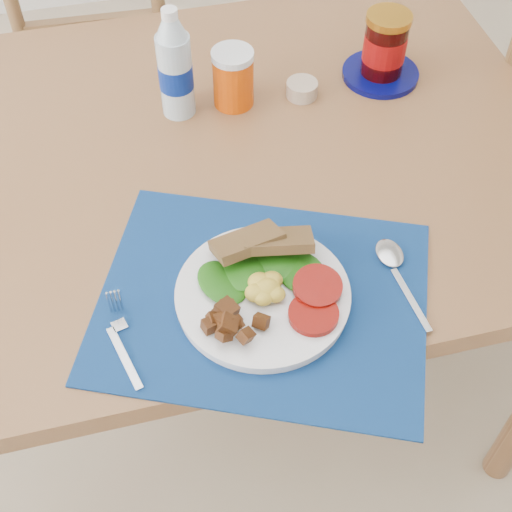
{
  "coord_description": "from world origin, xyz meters",
  "views": [
    {
      "loc": [
        -0.06,
        -0.7,
        1.58
      ],
      "look_at": [
        0.1,
        -0.08,
        0.8
      ],
      "focal_mm": 50.0,
      "sensor_mm": 36.0,
      "label": 1
    }
  ],
  "objects_px": {
    "breakfast_plate": "(260,294)",
    "jam_on_saucer": "(384,50)",
    "chair_far": "(98,46)",
    "water_bottle": "(175,69)",
    "juice_glass": "(233,79)"
  },
  "relations": [
    {
      "from": "chair_far",
      "to": "breakfast_plate",
      "type": "distance_m",
      "value": 1.06
    },
    {
      "from": "breakfast_plate",
      "to": "chair_far",
      "type": "bearing_deg",
      "value": 95.3
    },
    {
      "from": "chair_far",
      "to": "breakfast_plate",
      "type": "bearing_deg",
      "value": 102.1
    },
    {
      "from": "juice_glass",
      "to": "jam_on_saucer",
      "type": "distance_m",
      "value": 0.29
    },
    {
      "from": "chair_far",
      "to": "juice_glass",
      "type": "bearing_deg",
      "value": 114.68
    },
    {
      "from": "chair_far",
      "to": "juice_glass",
      "type": "height_order",
      "value": "chair_far"
    },
    {
      "from": "chair_far",
      "to": "water_bottle",
      "type": "height_order",
      "value": "chair_far"
    },
    {
      "from": "breakfast_plate",
      "to": "juice_glass",
      "type": "height_order",
      "value": "juice_glass"
    },
    {
      "from": "water_bottle",
      "to": "juice_glass",
      "type": "distance_m",
      "value": 0.11
    },
    {
      "from": "chair_far",
      "to": "jam_on_saucer",
      "type": "relative_size",
      "value": 7.04
    },
    {
      "from": "juice_glass",
      "to": "jam_on_saucer",
      "type": "height_order",
      "value": "jam_on_saucer"
    },
    {
      "from": "breakfast_plate",
      "to": "jam_on_saucer",
      "type": "bearing_deg",
      "value": 48.74
    },
    {
      "from": "chair_far",
      "to": "breakfast_plate",
      "type": "height_order",
      "value": "chair_far"
    },
    {
      "from": "breakfast_plate",
      "to": "jam_on_saucer",
      "type": "distance_m",
      "value": 0.58
    },
    {
      "from": "chair_far",
      "to": "water_bottle",
      "type": "relative_size",
      "value": 4.96
    }
  ]
}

